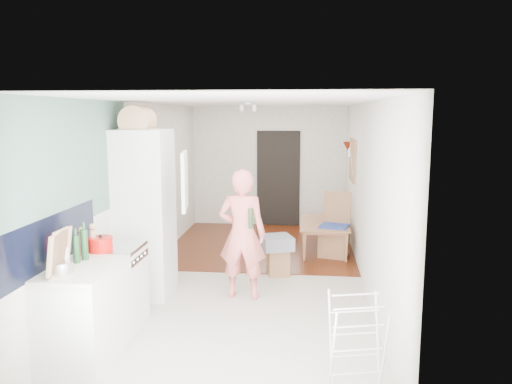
% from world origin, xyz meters
% --- Properties ---
extents(room_shell, '(3.20, 7.00, 2.50)m').
position_xyz_m(room_shell, '(0.00, 0.00, 1.25)').
color(room_shell, silver).
rests_on(room_shell, ground).
extents(floor, '(3.20, 7.00, 0.01)m').
position_xyz_m(floor, '(0.00, 0.00, 0.00)').
color(floor, '#BDB4A4').
rests_on(floor, ground).
extents(wood_floor_overlay, '(3.20, 3.30, 0.01)m').
position_xyz_m(wood_floor_overlay, '(0.00, 1.85, 0.01)').
color(wood_floor_overlay, '#5B1B0D').
rests_on(wood_floor_overlay, room_shell).
extents(sage_wall_panel, '(0.02, 3.00, 1.30)m').
position_xyz_m(sage_wall_panel, '(-1.59, -2.00, 1.85)').
color(sage_wall_panel, slate).
rests_on(sage_wall_panel, room_shell).
extents(tile_splashback, '(0.02, 1.90, 0.50)m').
position_xyz_m(tile_splashback, '(-1.59, -2.55, 1.15)').
color(tile_splashback, black).
rests_on(tile_splashback, room_shell).
extents(doorway_recess, '(0.90, 0.04, 2.00)m').
position_xyz_m(doorway_recess, '(0.20, 3.48, 1.00)').
color(doorway_recess, black).
rests_on(doorway_recess, room_shell).
extents(base_cabinet, '(0.60, 0.90, 0.86)m').
position_xyz_m(base_cabinet, '(-1.30, -2.55, 0.43)').
color(base_cabinet, silver).
rests_on(base_cabinet, room_shell).
extents(worktop, '(0.62, 0.92, 0.06)m').
position_xyz_m(worktop, '(-1.30, -2.55, 0.89)').
color(worktop, beige).
rests_on(worktop, room_shell).
extents(range_cooker, '(0.60, 0.60, 0.88)m').
position_xyz_m(range_cooker, '(-1.30, -1.80, 0.44)').
color(range_cooker, silver).
rests_on(range_cooker, room_shell).
extents(cooker_top, '(0.60, 0.60, 0.04)m').
position_xyz_m(cooker_top, '(-1.30, -1.80, 0.90)').
color(cooker_top, '#B8B8BA').
rests_on(cooker_top, room_shell).
extents(fridge_housing, '(0.66, 0.66, 2.15)m').
position_xyz_m(fridge_housing, '(-1.27, -0.78, 1.07)').
color(fridge_housing, silver).
rests_on(fridge_housing, room_shell).
extents(fridge_door, '(0.14, 0.56, 0.70)m').
position_xyz_m(fridge_door, '(-0.66, -1.08, 1.55)').
color(fridge_door, silver).
rests_on(fridge_door, room_shell).
extents(fridge_interior, '(0.02, 0.52, 0.66)m').
position_xyz_m(fridge_interior, '(-0.96, -0.78, 1.55)').
color(fridge_interior, white).
rests_on(fridge_interior, room_shell).
extents(pinboard, '(0.03, 0.90, 0.70)m').
position_xyz_m(pinboard, '(1.58, 1.90, 1.55)').
color(pinboard, tan).
rests_on(pinboard, room_shell).
extents(pinboard_frame, '(0.00, 0.94, 0.74)m').
position_xyz_m(pinboard_frame, '(1.57, 1.90, 1.55)').
color(pinboard_frame, '#985B3F').
rests_on(pinboard_frame, room_shell).
extents(wall_sconce, '(0.18, 0.18, 0.16)m').
position_xyz_m(wall_sconce, '(1.54, 2.55, 1.75)').
color(wall_sconce, maroon).
rests_on(wall_sconce, room_shell).
extents(person, '(0.74, 0.50, 1.97)m').
position_xyz_m(person, '(-0.01, -0.75, 0.98)').
color(person, '#EA716C').
rests_on(person, floor).
extents(dining_table, '(0.69, 1.23, 0.43)m').
position_xyz_m(dining_table, '(1.12, 1.56, 0.22)').
color(dining_table, '#985B3F').
rests_on(dining_table, floor).
extents(dining_chair, '(0.54, 0.54, 1.06)m').
position_xyz_m(dining_chair, '(1.26, 1.24, 0.53)').
color(dining_chair, '#985B3F').
rests_on(dining_chair, floor).
extents(stool, '(0.36, 0.36, 0.39)m').
position_xyz_m(stool, '(0.39, 0.20, 0.20)').
color(stool, '#985B3F').
rests_on(stool, floor).
extents(grey_drape, '(0.55, 0.55, 0.19)m').
position_xyz_m(grey_drape, '(0.37, 0.18, 0.49)').
color(grey_drape, gray).
rests_on(grey_drape, stool).
extents(drying_rack, '(0.51, 0.48, 0.83)m').
position_xyz_m(drying_rack, '(1.23, -2.88, 0.42)').
color(drying_rack, silver).
rests_on(drying_rack, floor).
extents(bread_bin, '(0.47, 0.45, 0.21)m').
position_xyz_m(bread_bin, '(-1.28, -0.87, 2.25)').
color(bread_bin, tan).
rests_on(bread_bin, fridge_housing).
extents(red_casserole, '(0.27, 0.27, 0.15)m').
position_xyz_m(red_casserole, '(-1.34, -2.01, 0.99)').
color(red_casserole, red).
rests_on(red_casserole, cooker_top).
extents(steel_pan, '(0.23, 0.23, 0.11)m').
position_xyz_m(steel_pan, '(-1.40, -2.74, 0.97)').
color(steel_pan, '#B8B8BA').
rests_on(steel_pan, worktop).
extents(held_bottle, '(0.05, 0.05, 0.25)m').
position_xyz_m(held_bottle, '(0.11, -0.86, 1.06)').
color(held_bottle, '#1C401F').
rests_on(held_bottle, person).
extents(bottle_a, '(0.08, 0.08, 0.27)m').
position_xyz_m(bottle_a, '(-1.40, -2.42, 1.05)').
color(bottle_a, '#1C401F').
rests_on(bottle_a, worktop).
extents(bottle_b, '(0.07, 0.07, 0.30)m').
position_xyz_m(bottle_b, '(-1.37, -2.31, 1.07)').
color(bottle_b, '#1C401F').
rests_on(bottle_b, worktop).
extents(bottle_c, '(0.10, 0.10, 0.22)m').
position_xyz_m(bottle_c, '(-1.41, -2.64, 1.03)').
color(bottle_c, beige).
rests_on(bottle_c, worktop).
extents(pepper_mill_front, '(0.08, 0.08, 0.23)m').
position_xyz_m(pepper_mill_front, '(-1.46, -2.17, 1.03)').
color(pepper_mill_front, tan).
rests_on(pepper_mill_front, worktop).
extents(pepper_mill_back, '(0.08, 0.08, 0.23)m').
position_xyz_m(pepper_mill_back, '(-1.41, -2.02, 1.04)').
color(pepper_mill_back, tan).
rests_on(pepper_mill_back, worktop).
extents(chopping_boards, '(0.13, 0.30, 0.41)m').
position_xyz_m(chopping_boards, '(-1.39, -2.78, 1.13)').
color(chopping_boards, tan).
rests_on(chopping_boards, worktop).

